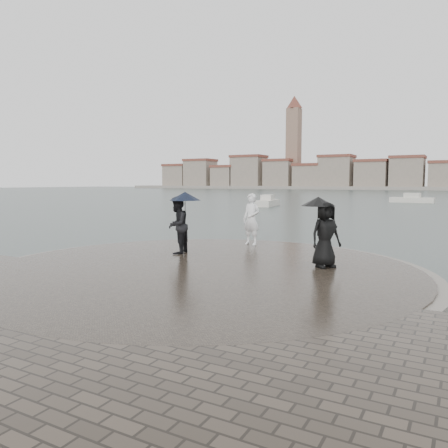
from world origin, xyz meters
The scene contains 8 objects.
ground centered at (0.00, 0.00, 0.00)m, with size 400.00×400.00×0.00m, color #2B3835.
kerb_ring centered at (0.00, 3.50, 0.16)m, with size 12.50×12.50×0.32m, color gray.
quay_tip centered at (0.00, 3.50, 0.18)m, with size 11.90×11.90×0.36m, color #2D261E.
statue centered at (-0.64, 8.10, 1.33)m, with size 0.71×0.46×1.93m, color white.
visitor_left centered at (-1.84, 5.06, 1.50)m, with size 1.23×1.16×2.04m.
visitor_right centered at (2.98, 5.12, 1.46)m, with size 1.24×1.11×1.95m.
far_skyline centered at (-6.29, 160.71, 5.61)m, with size 260.00×20.00×37.00m.
boats centered at (-1.54, 45.72, 0.38)m, with size 24.04×20.81×1.50m.
Camera 1 is at (6.37, -6.71, 2.71)m, focal length 35.00 mm.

